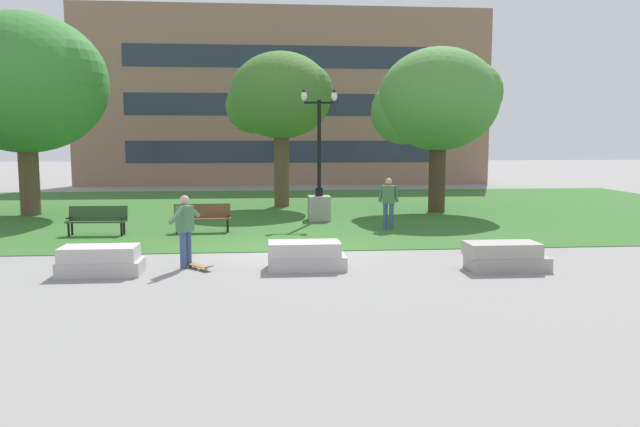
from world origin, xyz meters
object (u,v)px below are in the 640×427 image
(person_skateboarder, at_px, (185,227))
(skateboard, at_px, (197,265))
(concrete_block_center, at_px, (100,261))
(concrete_block_right, at_px, (505,257))
(person_bystander_near_lawn, at_px, (389,201))
(park_bench_near_left, at_px, (97,219))
(concrete_block_left, at_px, (306,256))
(park_bench_near_right, at_px, (202,216))
(lamp_post_center, at_px, (319,194))

(person_skateboarder, relative_size, skateboard, 1.91)
(concrete_block_center, height_order, concrete_block_right, same)
(person_skateboarder, relative_size, person_bystander_near_lawn, 1.00)
(concrete_block_center, distance_m, skateboard, 2.13)
(skateboard, distance_m, park_bench_near_left, 6.47)
(person_skateboarder, bearing_deg, concrete_block_left, -7.52)
(concrete_block_right, distance_m, park_bench_near_right, 9.90)
(concrete_block_right, bearing_deg, lamp_post_center, 111.23)
(concrete_block_right, bearing_deg, skateboard, 174.13)
(park_bench_near_right, relative_size, person_bystander_near_lawn, 1.07)
(lamp_post_center, xyz_separation_m, person_bystander_near_lawn, (2.08, -2.56, -0.02))
(park_bench_near_left, relative_size, park_bench_near_right, 0.99)
(concrete_block_center, relative_size, skateboard, 2.01)
(concrete_block_left, distance_m, person_skateboarder, 2.89)
(skateboard, xyz_separation_m, person_bystander_near_lawn, (5.68, 5.76, 0.90))
(concrete_block_center, bearing_deg, person_bystander_near_lawn, 38.60)
(skateboard, bearing_deg, lamp_post_center, 66.61)
(concrete_block_left, xyz_separation_m, lamp_post_center, (1.07, 8.54, 0.69))
(concrete_block_left, bearing_deg, person_skateboarder, 172.48)
(concrete_block_right, xyz_separation_m, lamp_post_center, (-3.51, 9.04, 0.69))
(person_skateboarder, relative_size, park_bench_near_left, 0.94)
(concrete_block_center, distance_m, concrete_block_left, 4.61)
(person_skateboarder, height_order, lamp_post_center, lamp_post_center)
(park_bench_near_left, relative_size, person_bystander_near_lawn, 1.06)
(concrete_block_center, xyz_separation_m, person_skateboarder, (1.81, 0.57, 0.67))
(concrete_block_left, height_order, person_skateboarder, person_skateboarder)
(person_skateboarder, height_order, park_bench_near_right, person_skateboarder)
(person_skateboarder, height_order, skateboard, person_skateboarder)
(concrete_block_center, xyz_separation_m, concrete_block_left, (4.60, 0.20, 0.00))
(concrete_block_center, relative_size, lamp_post_center, 0.38)
(concrete_block_right, relative_size, park_bench_near_left, 1.03)
(skateboard, xyz_separation_m, park_bench_near_left, (-3.62, 5.34, 0.45))
(concrete_block_left, relative_size, skateboard, 2.01)
(concrete_block_left, xyz_separation_m, skateboard, (-2.53, 0.23, -0.22))
(skateboard, distance_m, lamp_post_center, 9.10)
(concrete_block_center, height_order, skateboard, concrete_block_center)
(park_bench_near_left, bearing_deg, concrete_block_center, -74.97)
(park_bench_near_right, height_order, person_bystander_near_lawn, person_bystander_near_lawn)
(concrete_block_left, distance_m, concrete_block_right, 4.61)
(lamp_post_center, bearing_deg, person_skateboarder, -115.28)
(concrete_block_left, relative_size, concrete_block_right, 0.97)
(person_bystander_near_lawn, bearing_deg, park_bench_near_right, -179.45)
(concrete_block_right, xyz_separation_m, person_bystander_near_lawn, (-1.43, 6.49, 0.68))
(park_bench_near_right, bearing_deg, concrete_block_left, -63.59)
(concrete_block_right, xyz_separation_m, skateboard, (-7.11, 0.73, -0.22))
(park_bench_near_right, bearing_deg, skateboard, -85.81)
(concrete_block_center, height_order, concrete_block_left, same)
(concrete_block_center, relative_size, park_bench_near_left, 0.99)
(park_bench_near_left, relative_size, lamp_post_center, 0.38)
(concrete_block_center, distance_m, person_skateboarder, 2.01)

